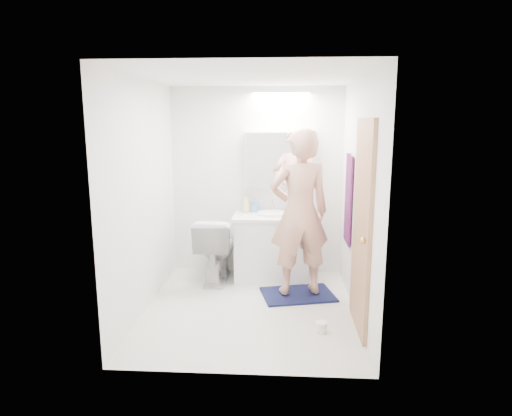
# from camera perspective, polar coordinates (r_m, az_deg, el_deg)

# --- Properties ---
(floor) EXTENTS (2.50, 2.50, 0.00)m
(floor) POSITION_cam_1_polar(r_m,az_deg,el_deg) (4.85, -0.79, -12.84)
(floor) COLOR silver
(floor) RESTS_ON ground
(ceiling) EXTENTS (2.50, 2.50, 0.00)m
(ceiling) POSITION_cam_1_polar(r_m,az_deg,el_deg) (4.45, -0.87, 16.66)
(ceiling) COLOR white
(ceiling) RESTS_ON floor
(wall_back) EXTENTS (2.50, 0.00, 2.50)m
(wall_back) POSITION_cam_1_polar(r_m,az_deg,el_deg) (5.73, 0.11, 3.41)
(wall_back) COLOR white
(wall_back) RESTS_ON floor
(wall_front) EXTENTS (2.50, 0.00, 2.50)m
(wall_front) POSITION_cam_1_polar(r_m,az_deg,el_deg) (3.28, -2.47, -2.49)
(wall_front) COLOR white
(wall_front) RESTS_ON floor
(wall_left) EXTENTS (0.00, 2.50, 2.50)m
(wall_left) POSITION_cam_1_polar(r_m,az_deg,el_deg) (4.71, -14.30, 1.37)
(wall_left) COLOR white
(wall_left) RESTS_ON floor
(wall_right) EXTENTS (0.00, 2.50, 2.50)m
(wall_right) POSITION_cam_1_polar(r_m,az_deg,el_deg) (4.55, 13.12, 1.09)
(wall_right) COLOR white
(wall_right) RESTS_ON floor
(vanity_cabinet) EXTENTS (0.90, 0.55, 0.78)m
(vanity_cabinet) POSITION_cam_1_polar(r_m,az_deg,el_deg) (5.61, 2.01, -5.22)
(vanity_cabinet) COLOR white
(vanity_cabinet) RESTS_ON floor
(countertop) EXTENTS (0.95, 0.58, 0.04)m
(countertop) POSITION_cam_1_polar(r_m,az_deg,el_deg) (5.51, 2.03, -1.13)
(countertop) COLOR white
(countertop) RESTS_ON vanity_cabinet
(sink_basin) EXTENTS (0.36, 0.36, 0.03)m
(sink_basin) POSITION_cam_1_polar(r_m,az_deg,el_deg) (5.53, 2.05, -0.71)
(sink_basin) COLOR white
(sink_basin) RESTS_ON countertop
(faucet) EXTENTS (0.02, 0.02, 0.16)m
(faucet) POSITION_cam_1_polar(r_m,az_deg,el_deg) (5.71, 2.10, 0.32)
(faucet) COLOR silver
(faucet) RESTS_ON countertop
(medicine_cabinet) EXTENTS (0.88, 0.14, 0.70)m
(medicine_cabinet) POSITION_cam_1_polar(r_m,az_deg,el_deg) (5.61, 3.14, 6.31)
(medicine_cabinet) COLOR white
(medicine_cabinet) RESTS_ON wall_back
(mirror_panel) EXTENTS (0.84, 0.01, 0.66)m
(mirror_panel) POSITION_cam_1_polar(r_m,az_deg,el_deg) (5.54, 3.14, 6.25)
(mirror_panel) COLOR silver
(mirror_panel) RESTS_ON medicine_cabinet
(toilet) EXTENTS (0.47, 0.81, 0.82)m
(toilet) POSITION_cam_1_polar(r_m,az_deg,el_deg) (5.56, -5.20, -5.24)
(toilet) COLOR white
(toilet) RESTS_ON floor
(bath_rug) EXTENTS (0.91, 0.72, 0.02)m
(bath_rug) POSITION_cam_1_polar(r_m,az_deg,el_deg) (5.20, 5.41, -11.04)
(bath_rug) COLOR #12163A
(bath_rug) RESTS_ON floor
(person) EXTENTS (0.76, 0.59, 1.85)m
(person) POSITION_cam_1_polar(r_m,az_deg,el_deg) (4.92, 5.62, -0.60)
(person) COLOR tan
(person) RESTS_ON bath_rug
(door) EXTENTS (0.04, 0.80, 2.00)m
(door) POSITION_cam_1_polar(r_m,az_deg,el_deg) (4.25, 13.50, -2.39)
(door) COLOR tan
(door) RESTS_ON wall_right
(door_knob) EXTENTS (0.06, 0.06, 0.06)m
(door_knob) POSITION_cam_1_polar(r_m,az_deg,el_deg) (3.97, 13.64, -4.10)
(door_knob) COLOR gold
(door_knob) RESTS_ON door
(towel) EXTENTS (0.02, 0.42, 1.00)m
(towel) POSITION_cam_1_polar(r_m,az_deg,el_deg) (5.10, 11.82, 1.07)
(towel) COLOR #111136
(towel) RESTS_ON wall_right
(towel_hook) EXTENTS (0.07, 0.02, 0.02)m
(towel_hook) POSITION_cam_1_polar(r_m,az_deg,el_deg) (5.04, 11.91, 6.90)
(towel_hook) COLOR silver
(towel_hook) RESTS_ON wall_right
(soap_bottle_a) EXTENTS (0.11, 0.11, 0.25)m
(soap_bottle_a) POSITION_cam_1_polar(r_m,az_deg,el_deg) (5.65, -1.36, 0.68)
(soap_bottle_a) COLOR #C5BF80
(soap_bottle_a) RESTS_ON countertop
(soap_bottle_b) EXTENTS (0.11, 0.11, 0.18)m
(soap_bottle_b) POSITION_cam_1_polar(r_m,az_deg,el_deg) (5.68, -0.13, 0.35)
(soap_bottle_b) COLOR #5A91C1
(soap_bottle_b) RESTS_ON countertop
(toothbrush_cup) EXTENTS (0.12, 0.12, 0.09)m
(toothbrush_cup) POSITION_cam_1_polar(r_m,az_deg,el_deg) (5.65, 4.59, -0.16)
(toothbrush_cup) COLOR #434AC9
(toothbrush_cup) RESTS_ON countertop
(toilet_paper_roll) EXTENTS (0.11, 0.11, 0.10)m
(toilet_paper_roll) POSITION_cam_1_polar(r_m,az_deg,el_deg) (4.39, 8.38, -14.94)
(toilet_paper_roll) COLOR white
(toilet_paper_roll) RESTS_ON floor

